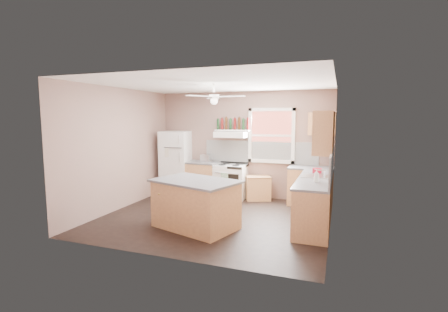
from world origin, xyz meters
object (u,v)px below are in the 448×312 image
(toaster, at_px, (206,158))
(island, at_px, (196,205))
(refrigerator, at_px, (176,163))
(cart, at_px, (258,188))
(stove, at_px, (231,181))

(toaster, xyz_separation_m, island, (0.78, -2.36, -0.56))
(refrigerator, xyz_separation_m, island, (1.64, -2.31, -0.41))
(cart, bearing_deg, toaster, 159.08)
(refrigerator, height_order, stove, refrigerator)
(toaster, height_order, island, toaster)
(stove, relative_size, island, 0.59)
(stove, xyz_separation_m, island, (0.10, -2.35, 0.00))
(refrigerator, distance_m, island, 2.86)
(refrigerator, distance_m, toaster, 0.87)
(refrigerator, height_order, cart, refrigerator)
(toaster, height_order, cart, toaster)
(cart, xyz_separation_m, island, (-0.60, -2.40, 0.14))
(refrigerator, bearing_deg, toaster, -3.36)
(stove, distance_m, island, 2.35)
(stove, xyz_separation_m, cart, (0.70, 0.05, -0.14))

